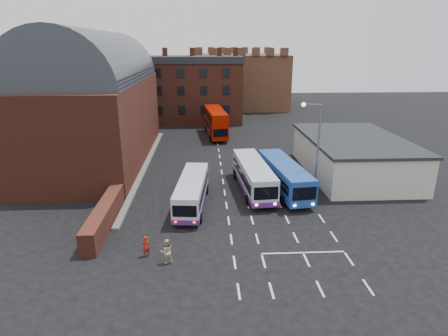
{
  "coord_description": "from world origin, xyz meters",
  "views": [
    {
      "loc": [
        -1.88,
        -26.23,
        14.18
      ],
      "look_at": [
        0.0,
        10.0,
        2.2
      ],
      "focal_mm": 30.0,
      "sensor_mm": 36.0,
      "label": 1
    }
  ],
  "objects_px": {
    "bus_white_inbound": "(253,174)",
    "bus_red_double": "(216,122)",
    "bus_white_outbound": "(192,190)",
    "street_lamp": "(315,142)",
    "pedestrian_red": "(146,246)",
    "pedestrian_beige": "(167,251)",
    "bus_blue": "(284,175)"
  },
  "relations": [
    {
      "from": "bus_white_outbound",
      "to": "pedestrian_red",
      "type": "height_order",
      "value": "bus_white_outbound"
    },
    {
      "from": "street_lamp",
      "to": "pedestrian_red",
      "type": "height_order",
      "value": "street_lamp"
    },
    {
      "from": "bus_white_outbound",
      "to": "bus_white_inbound",
      "type": "bearing_deg",
      "value": 34.96
    },
    {
      "from": "pedestrian_beige",
      "to": "bus_white_outbound",
      "type": "bearing_deg",
      "value": -115.55
    },
    {
      "from": "bus_red_double",
      "to": "pedestrian_red",
      "type": "bearing_deg",
      "value": 74.73
    },
    {
      "from": "bus_blue",
      "to": "bus_red_double",
      "type": "xyz_separation_m",
      "value": [
        -6.13,
        24.36,
        0.57
      ]
    },
    {
      "from": "street_lamp",
      "to": "bus_white_outbound",
      "type": "bearing_deg",
      "value": -173.41
    },
    {
      "from": "bus_white_outbound",
      "to": "bus_red_double",
      "type": "distance_m",
      "value": 27.74
    },
    {
      "from": "pedestrian_red",
      "to": "pedestrian_beige",
      "type": "distance_m",
      "value": 1.79
    },
    {
      "from": "bus_white_inbound",
      "to": "pedestrian_beige",
      "type": "xyz_separation_m",
      "value": [
        -7.53,
        -12.95,
        -0.86
      ]
    },
    {
      "from": "bus_white_outbound",
      "to": "street_lamp",
      "type": "height_order",
      "value": "street_lamp"
    },
    {
      "from": "pedestrian_red",
      "to": "bus_red_double",
      "type": "bearing_deg",
      "value": -128.25
    },
    {
      "from": "bus_white_inbound",
      "to": "street_lamp",
      "type": "distance_m",
      "value": 6.94
    },
    {
      "from": "bus_white_inbound",
      "to": "bus_red_double",
      "type": "xyz_separation_m",
      "value": [
        -3.05,
        24.08,
        0.58
      ]
    },
    {
      "from": "bus_white_inbound",
      "to": "pedestrian_red",
      "type": "height_order",
      "value": "bus_white_inbound"
    },
    {
      "from": "street_lamp",
      "to": "pedestrian_red",
      "type": "xyz_separation_m",
      "value": [
        -14.46,
        -9.88,
        -4.77
      ]
    },
    {
      "from": "bus_red_double",
      "to": "pedestrian_red",
      "type": "relative_size",
      "value": 7.1
    },
    {
      "from": "bus_red_double",
      "to": "street_lamp",
      "type": "xyz_separation_m",
      "value": [
        8.44,
        -26.24,
        3.23
      ]
    },
    {
      "from": "bus_white_outbound",
      "to": "street_lamp",
      "type": "distance_m",
      "value": 12.21
    },
    {
      "from": "bus_white_inbound",
      "to": "street_lamp",
      "type": "xyz_separation_m",
      "value": [
        5.39,
        -2.15,
        3.81
      ]
    },
    {
      "from": "bus_white_outbound",
      "to": "pedestrian_red",
      "type": "bearing_deg",
      "value": -104.05
    },
    {
      "from": "bus_blue",
      "to": "street_lamp",
      "type": "xyz_separation_m",
      "value": [
        2.31,
        -1.87,
        3.8
      ]
    },
    {
      "from": "bus_blue",
      "to": "pedestrian_red",
      "type": "distance_m",
      "value": 16.93
    },
    {
      "from": "bus_red_double",
      "to": "pedestrian_beige",
      "type": "distance_m",
      "value": 37.33
    },
    {
      "from": "bus_white_outbound",
      "to": "pedestrian_beige",
      "type": "distance_m",
      "value": 9.61
    },
    {
      "from": "bus_white_inbound",
      "to": "street_lamp",
      "type": "height_order",
      "value": "street_lamp"
    },
    {
      "from": "bus_white_inbound",
      "to": "pedestrian_red",
      "type": "bearing_deg",
      "value": 48.42
    },
    {
      "from": "bus_red_double",
      "to": "bus_white_outbound",
      "type": "bearing_deg",
      "value": 77.91
    },
    {
      "from": "bus_red_double",
      "to": "pedestrian_red",
      "type": "height_order",
      "value": "bus_red_double"
    },
    {
      "from": "bus_white_inbound",
      "to": "pedestrian_red",
      "type": "distance_m",
      "value": 15.1
    },
    {
      "from": "bus_white_inbound",
      "to": "pedestrian_beige",
      "type": "height_order",
      "value": "bus_white_inbound"
    },
    {
      "from": "pedestrian_beige",
      "to": "bus_blue",
      "type": "bearing_deg",
      "value": -146.79
    }
  ]
}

